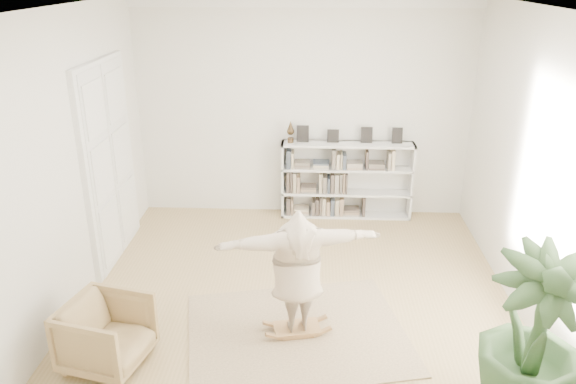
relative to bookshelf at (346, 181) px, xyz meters
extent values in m
plane|color=#A58955|center=(-0.74, -2.82, -0.64)|extent=(6.00, 6.00, 0.00)
plane|color=silver|center=(-0.74, 0.18, 1.16)|extent=(5.50, 0.00, 5.50)
plane|color=silver|center=(-0.74, -5.82, 1.16)|extent=(5.50, 0.00, 5.50)
plane|color=silver|center=(-3.49, -2.82, 1.16)|extent=(0.00, 6.00, 6.00)
plane|color=silver|center=(2.01, -2.82, 1.16)|extent=(0.00, 6.00, 6.00)
plane|color=white|center=(-0.74, -2.82, 2.96)|extent=(6.00, 6.00, 0.00)
cube|color=white|center=(-0.74, 0.12, 2.87)|extent=(5.50, 0.12, 0.18)
cube|color=white|center=(-3.45, -1.52, 0.76)|extent=(0.08, 1.78, 2.92)
cube|color=silver|center=(-3.43, -1.92, 0.76)|extent=(0.06, 0.78, 2.80)
cube|color=silver|center=(-3.43, -1.12, 0.76)|extent=(0.06, 0.78, 2.80)
cube|color=silver|center=(-1.07, -0.01, 0.01)|extent=(0.04, 0.35, 1.30)
cube|color=silver|center=(1.09, -0.01, 0.01)|extent=(0.04, 0.35, 1.30)
cube|color=silver|center=(0.01, 0.14, 0.01)|extent=(2.20, 0.04, 1.30)
cube|color=silver|center=(0.01, -0.01, -0.62)|extent=(2.20, 0.35, 0.04)
cube|color=silver|center=(0.01, -0.01, -0.21)|extent=(2.20, 0.35, 0.04)
cube|color=silver|center=(0.01, -0.01, 0.22)|extent=(2.20, 0.35, 0.04)
cube|color=silver|center=(0.01, -0.01, 0.64)|extent=(2.20, 0.35, 0.04)
cube|color=black|center=(-0.74, 0.04, 0.78)|extent=(0.18, 0.07, 0.24)
cube|color=black|center=(-0.24, 0.04, 0.78)|extent=(0.18, 0.07, 0.24)
cube|color=black|center=(0.31, 0.04, 0.78)|extent=(0.18, 0.07, 0.24)
cube|color=black|center=(0.81, 0.04, 0.78)|extent=(0.18, 0.07, 0.24)
imported|color=tan|center=(-2.73, -4.04, -0.26)|extent=(0.99, 0.98, 0.75)
cube|color=tan|center=(-0.72, -3.42, -0.63)|extent=(2.87, 2.49, 0.02)
cube|color=#9B6D3E|center=(-0.72, -3.42, -0.56)|extent=(0.59, 0.42, 0.03)
cube|color=#9B6D3E|center=(-0.72, -3.42, -0.59)|extent=(0.36, 0.13, 0.04)
cube|color=#9B6D3E|center=(-0.72, -3.42, -0.59)|extent=(0.36, 0.13, 0.04)
cube|color=#9B6D3E|center=(-0.72, -3.42, -0.56)|extent=(0.22, 0.10, 0.11)
cube|color=#9B6D3E|center=(-0.72, -3.42, -0.56)|extent=(0.22, 0.10, 0.11)
imported|color=#C8B296|center=(-0.72, -3.42, 0.24)|extent=(1.90, 0.88, 1.49)
imported|color=#2D4A25|center=(1.45, -4.58, 0.23)|extent=(1.15, 1.15, 1.73)
camera|label=1|loc=(-0.57, -8.90, 3.36)|focal=35.00mm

